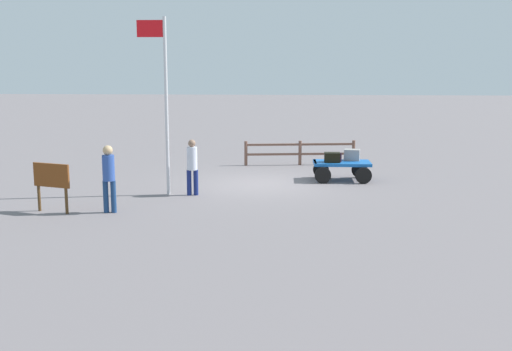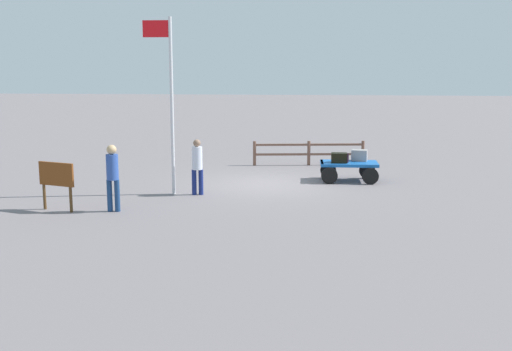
{
  "view_description": "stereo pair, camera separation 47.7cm",
  "coord_description": "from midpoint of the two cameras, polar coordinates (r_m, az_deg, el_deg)",
  "views": [
    {
      "loc": [
        -1.08,
        20.05,
        3.86
      ],
      "look_at": [
        -0.19,
        6.0,
        1.35
      ],
      "focal_mm": 43.98,
      "sensor_mm": 36.0,
      "label": 1
    },
    {
      "loc": [
        -1.56,
        20.01,
        3.86
      ],
      "look_at": [
        -0.19,
        6.0,
        1.35
      ],
      "focal_mm": 43.98,
      "sensor_mm": 36.0,
      "label": 2
    }
  ],
  "objects": [
    {
      "name": "worker_lead",
      "position": [
        18.67,
        -6.56,
        1.06
      ],
      "size": [
        0.35,
        0.35,
        1.67
      ],
      "color": "navy",
      "rests_on": "ground"
    },
    {
      "name": "flagpole",
      "position": [
        18.66,
        -9.13,
        7.32
      ],
      "size": [
        0.86,
        0.1,
        5.2
      ],
      "color": "silver",
      "rests_on": "ground"
    },
    {
      "name": "luggage_cart",
      "position": [
        21.15,
        7.11,
        0.78
      ],
      "size": [
        1.91,
        1.25,
        0.64
      ],
      "color": "#175AAD",
      "rests_on": "ground"
    },
    {
      "name": "ground_plane",
      "position": [
        20.45,
        -0.15,
        -0.78
      ],
      "size": [
        120.0,
        120.0,
        0.0
      ],
      "primitive_type": "plane",
      "color": "slate"
    },
    {
      "name": "suitcase_dark",
      "position": [
        21.04,
        6.46,
        1.64
      ],
      "size": [
        0.52,
        0.37,
        0.29
      ],
      "color": "black",
      "rests_on": "luggage_cart"
    },
    {
      "name": "suitcase_navy",
      "position": [
        21.44,
        8.1,
        1.87
      ],
      "size": [
        0.57,
        0.47,
        0.37
      ],
      "color": "gray",
      "rests_on": "luggage_cart"
    },
    {
      "name": "wooden_fence",
      "position": [
        24.29,
        3.46,
        2.26
      ],
      "size": [
        4.28,
        0.66,
        0.94
      ],
      "color": "brown",
      "rests_on": "ground"
    },
    {
      "name": "signboard",
      "position": [
        17.32,
        -18.86,
        -0.35
      ],
      "size": [
        1.08,
        0.41,
        1.31
      ],
      "color": "#4C3319",
      "rests_on": "ground"
    },
    {
      "name": "worker_trailing",
      "position": [
        16.84,
        -14.04,
        0.16
      ],
      "size": [
        0.34,
        0.34,
        1.79
      ],
      "color": "navy",
      "rests_on": "ground"
    },
    {
      "name": "suitcase_olive",
      "position": [
        20.92,
        6.29,
        1.64
      ],
      "size": [
        0.52,
        0.38,
        0.33
      ],
      "color": "black",
      "rests_on": "luggage_cart"
    }
  ]
}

